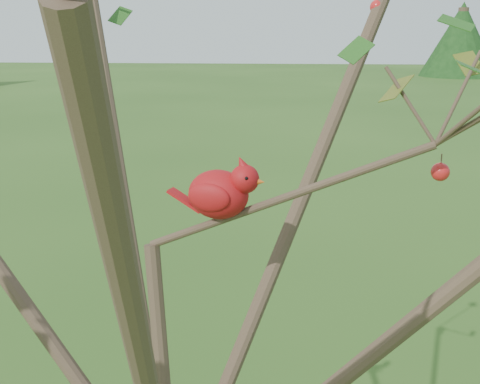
% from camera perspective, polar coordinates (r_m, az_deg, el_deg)
% --- Properties ---
extents(crabapple_tree, '(2.35, 2.05, 2.95)m').
position_cam_1_polar(crabapple_tree, '(1.20, -6.49, 0.50)').
color(crabapple_tree, '#412E23').
rests_on(crabapple_tree, ground).
extents(cardinal, '(0.22, 0.14, 0.16)m').
position_cam_1_polar(cardinal, '(1.31, -1.76, -0.01)').
color(cardinal, '#AD0E1A').
rests_on(cardinal, ground).
extents(distant_trees, '(41.75, 17.46, 3.59)m').
position_cam_1_polar(distant_trees, '(25.57, 2.82, 13.47)').
color(distant_trees, '#412E23').
rests_on(distant_trees, ground).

